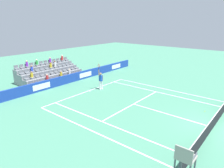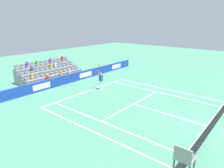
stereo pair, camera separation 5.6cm
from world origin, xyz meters
The scene contains 15 objects.
ground_plane centered at (0.00, 0.00, 0.00)m, with size 80.00×80.00×0.00m, color #47896B.
line_baseline centered at (0.00, -11.89, 0.00)m, with size 10.97×0.10×0.01m, color white.
line_service centered at (0.00, -6.40, 0.00)m, with size 8.23×0.10×0.01m, color white.
line_centre_service centered at (0.00, -3.20, 0.00)m, with size 0.10×6.40×0.01m, color white.
line_singles_sideline_left centered at (4.12, -5.95, 0.00)m, with size 0.10×11.89×0.01m, color white.
line_singles_sideline_right centered at (-4.12, -5.95, 0.00)m, with size 0.10×11.89×0.01m, color white.
line_doubles_sideline_left centered at (5.49, -5.95, 0.00)m, with size 0.10×11.89×0.01m, color white.
line_doubles_sideline_right centered at (-5.49, -5.95, 0.00)m, with size 0.10×11.89×0.01m, color white.
line_centre_mark centered at (0.00, -11.79, 0.00)m, with size 0.10×0.20×0.01m, color white.
sponsor_barrier centered at (0.00, -15.62, 0.50)m, with size 24.51×0.22×1.00m.
tennis_net centered at (0.00, 0.00, 0.49)m, with size 11.97×0.10×1.07m.
tennis_player centered at (-1.18, -11.29, 0.99)m, with size 0.52×0.39×2.85m.
umpire_chair centered at (6.76, 0.40, 1.52)m, with size 0.70×0.70×2.34m.
stadium_stand centered at (0.00, -18.56, 0.68)m, with size 7.44×3.80×2.57m.
loose_tennis_ball centered at (-2.25, -1.18, 0.03)m, with size 0.07×0.07×0.07m, color #D1E533.
Camera 1 is at (13.79, 2.45, 6.88)m, focal length 32.74 mm.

